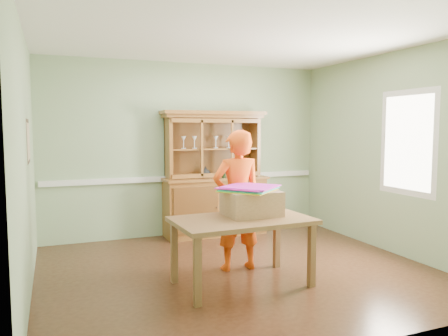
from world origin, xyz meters
name	(u,v)px	position (x,y,z in m)	size (l,w,h in m)	color
floor	(238,270)	(0.00, 0.00, 0.00)	(4.50, 4.50, 0.00)	#472817
ceiling	(239,38)	(0.00, 0.00, 2.70)	(4.50, 4.50, 0.00)	white
wall_back	(188,149)	(0.00, 2.00, 1.35)	(4.50, 4.50, 0.00)	#88A279
wall_left	(26,163)	(-2.25, 0.00, 1.35)	(4.00, 4.00, 0.00)	#88A279
wall_right	(391,153)	(2.25, 0.00, 1.35)	(4.00, 4.00, 0.00)	#88A279
wall_front	(346,174)	(0.00, -2.00, 1.35)	(4.50, 4.50, 0.00)	#88A279
chair_rail	(189,178)	(0.00, 1.98, 0.90)	(4.41, 0.05, 0.08)	silver
framed_map	(29,141)	(-2.23, 0.30, 1.55)	(0.03, 0.60, 0.46)	#2F2013
window_panel	(407,143)	(2.23, -0.30, 1.50)	(0.03, 0.96, 1.36)	silver
china_hutch	(214,191)	(0.36, 1.78, 0.69)	(1.66, 0.55, 1.95)	#935627
dining_table	(242,226)	(-0.14, -0.44, 0.64)	(1.49, 0.94, 0.73)	brown
cardboard_box	(252,203)	(0.02, -0.32, 0.86)	(0.58, 0.47, 0.27)	tan
kite_stack	(249,188)	(-0.01, -0.31, 1.02)	(0.74, 0.74, 0.05)	yellow
person	(237,200)	(0.02, 0.07, 0.83)	(0.61, 0.40, 1.67)	#FC500F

